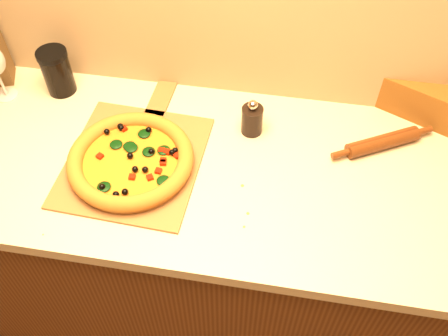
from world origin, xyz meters
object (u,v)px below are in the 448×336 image
rolling_pin (383,142)px  dark_jar (57,71)px  pepper_grinder (252,119)px  pizza_peel (136,157)px  pizza (131,160)px

rolling_pin → dark_jar: dark_jar is taller
pepper_grinder → rolling_pin: (0.39, -0.00, -0.03)m
rolling_pin → pepper_grinder: bearing=179.5°
pizza_peel → pepper_grinder: 0.36m
pizza → rolling_pin: (0.70, 0.20, -0.01)m
rolling_pin → pizza: bearing=-164.4°
pizza → pepper_grinder: size_ratio=2.93×
pizza_peel → pizza: bearing=-88.6°
pizza_peel → dark_jar: (-0.32, 0.24, 0.07)m
pizza → rolling_pin: size_ratio=1.19×
pizza → rolling_pin: 0.73m
pizza_peel → rolling_pin: size_ratio=1.94×
rolling_pin → dark_jar: 1.02m
pepper_grinder → rolling_pin: bearing=-0.5°
pizza → pepper_grinder: (0.32, 0.20, 0.02)m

